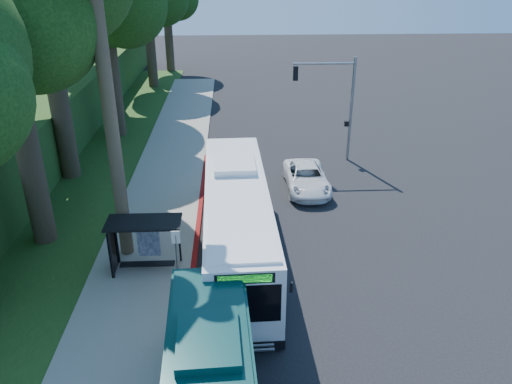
{
  "coord_description": "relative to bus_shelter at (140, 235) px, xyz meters",
  "views": [
    {
      "loc": [
        -3.08,
        -21.91,
        12.85
      ],
      "look_at": [
        -1.97,
        1.0,
        1.92
      ],
      "focal_mm": 35.0,
      "sensor_mm": 36.0,
      "label": 1
    }
  ],
  "objects": [
    {
      "name": "ground",
      "position": [
        7.26,
        2.86,
        -1.81
      ],
      "size": [
        140.0,
        140.0,
        0.0
      ],
      "primitive_type": "plane",
      "color": "black",
      "rests_on": "ground"
    },
    {
      "name": "sidewalk",
      "position": [
        -0.04,
        2.86,
        -1.75
      ],
      "size": [
        4.5,
        70.0,
        0.12
      ],
      "primitive_type": "cube",
      "color": "gray",
      "rests_on": "ground"
    },
    {
      "name": "red_curb",
      "position": [
        2.26,
        -1.14,
        -1.74
      ],
      "size": [
        0.25,
        30.0,
        0.13
      ],
      "primitive_type": "cube",
      "color": "maroon",
      "rests_on": "ground"
    },
    {
      "name": "grass_verge",
      "position": [
        -5.74,
        7.86,
        -1.78
      ],
      "size": [
        8.0,
        70.0,
        0.06
      ],
      "primitive_type": "cube",
      "color": "#234719",
      "rests_on": "ground"
    },
    {
      "name": "bus_shelter",
      "position": [
        0.0,
        0.0,
        0.0
      ],
      "size": [
        3.2,
        1.51,
        2.55
      ],
      "color": "black",
      "rests_on": "ground"
    },
    {
      "name": "stop_sign_pole",
      "position": [
        1.86,
        -2.14,
        0.28
      ],
      "size": [
        0.35,
        0.06,
        3.17
      ],
      "color": "gray",
      "rests_on": "ground"
    },
    {
      "name": "traffic_signal_pole",
      "position": [
        11.04,
        12.86,
        2.62
      ],
      "size": [
        4.1,
        0.3,
        7.0
      ],
      "color": "gray",
      "rests_on": "ground"
    },
    {
      "name": "white_bus",
      "position": [
        4.26,
        1.2,
        0.12
      ],
      "size": [
        3.21,
        13.29,
        3.94
      ],
      "rotation": [
        0.0,
        0.0,
        0.03
      ],
      "color": "white",
      "rests_on": "ground"
    },
    {
      "name": "pickup",
      "position": [
        8.53,
        8.18,
        -1.08
      ],
      "size": [
        2.49,
        5.28,
        1.46
      ],
      "primitive_type": "imported",
      "rotation": [
        0.0,
        0.0,
        0.01
      ],
      "color": "white",
      "rests_on": "ground"
    }
  ]
}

